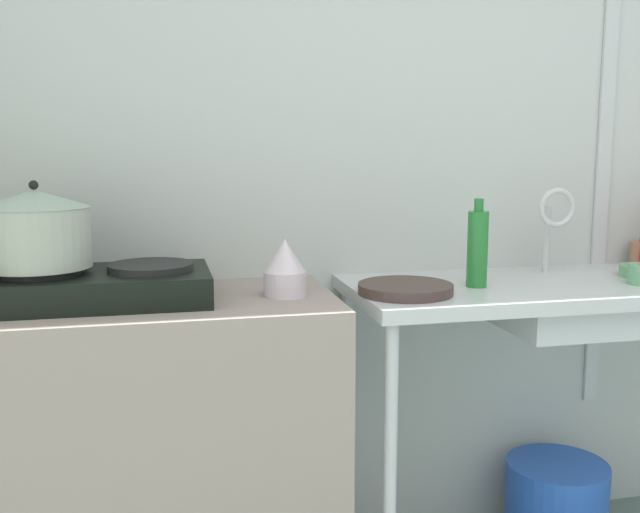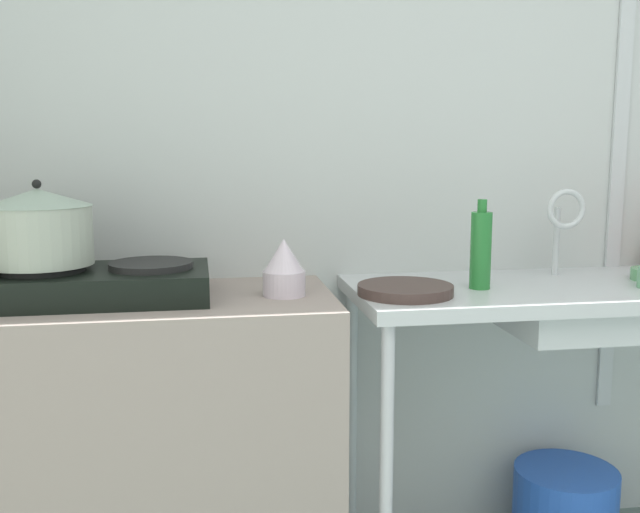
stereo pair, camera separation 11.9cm
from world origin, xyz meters
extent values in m
cube|color=#B6BAB8|center=(0.00, 1.92, 1.34)|extent=(4.54, 0.10, 2.68)
cube|color=#BABEC0|center=(0.39, 1.86, 1.47)|extent=(0.05, 0.01, 2.15)
cube|color=gray|center=(-1.22, 1.61, 0.45)|extent=(1.18, 0.53, 0.89)
cube|color=#BABEC0|center=(0.17, 1.61, 0.87)|extent=(1.44, 0.53, 0.04)
cylinder|color=#BAB9BF|center=(-0.52, 1.38, 0.43)|extent=(0.04, 0.04, 0.85)
cylinder|color=#B3BBBE|center=(-0.52, 1.83, 0.43)|extent=(0.04, 0.04, 0.85)
cube|color=black|center=(-1.26, 1.61, 0.94)|extent=(0.59, 0.33, 0.08)
cylinder|color=black|center=(-1.41, 1.61, 0.99)|extent=(0.23, 0.23, 0.02)
cylinder|color=black|center=(-1.12, 1.61, 0.99)|extent=(0.23, 0.23, 0.02)
cylinder|color=#9AA392|center=(-1.41, 1.61, 1.07)|extent=(0.27, 0.27, 0.16)
cone|color=#91A696|center=(-1.41, 1.61, 1.17)|extent=(0.28, 0.28, 0.04)
sphere|color=black|center=(-1.41, 1.61, 1.21)|extent=(0.02, 0.02, 0.02)
cylinder|color=silver|center=(-0.76, 1.58, 0.93)|extent=(0.12, 0.12, 0.07)
cone|color=silver|center=(-0.76, 1.58, 1.01)|extent=(0.11, 0.11, 0.09)
cube|color=#BABEC0|center=(0.10, 1.56, 0.83)|extent=(0.39, 0.34, 0.14)
cylinder|color=#BABEC0|center=(0.13, 1.76, 1.00)|extent=(0.02, 0.02, 0.22)
torus|color=#BABEC0|center=(0.13, 1.70, 1.11)|extent=(0.13, 0.02, 0.13)
cylinder|color=#3F2E2A|center=(-0.43, 1.53, 0.91)|extent=(0.27, 0.27, 0.03)
cylinder|color=#25712F|center=(-0.19, 1.58, 1.01)|extent=(0.06, 0.06, 0.22)
cylinder|color=#25712F|center=(-0.19, 1.58, 1.14)|extent=(0.03, 0.03, 0.04)
cylinder|color=blue|center=(0.16, 1.67, 0.13)|extent=(0.33, 0.33, 0.27)
camera|label=1|loc=(-1.11, -0.38, 1.32)|focal=41.29mm
camera|label=2|loc=(-1.00, -0.41, 1.32)|focal=41.29mm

